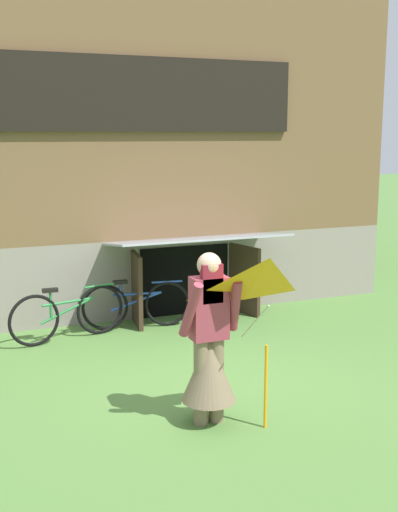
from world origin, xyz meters
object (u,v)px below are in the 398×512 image
at_px(bicycle_blue, 136,304).
at_px(bicycle_green, 68,314).
at_px(person, 209,353).
at_px(kite, 269,301).

distance_m(bicycle_blue, bicycle_green, 1.02).
relative_size(person, bicycle_blue, 1.08).
height_order(bicycle_blue, bicycle_green, bicycle_green).
distance_m(kite, bicycle_green, 3.83).
bearing_deg(kite, bicycle_green, 107.59).
bearing_deg(kite, person, 123.54).
bearing_deg(person, bicycle_blue, 107.78).
height_order(person, bicycle_blue, person).
xyz_separation_m(person, bicycle_green, (-0.78, 3.02, -0.34)).
bearing_deg(bicycle_green, kite, -84.84).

